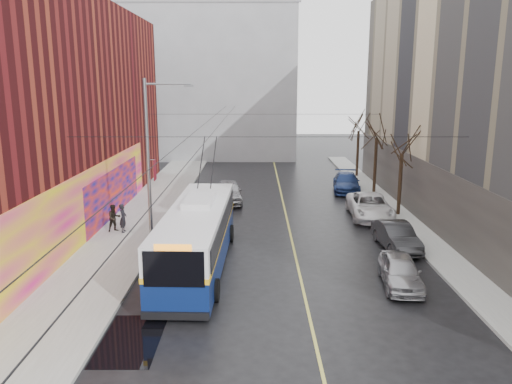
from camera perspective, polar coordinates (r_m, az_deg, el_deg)
ground at (r=18.52m, az=1.76°, el=-15.90°), size 140.00×140.00×0.00m
sidewalk_left at (r=30.52m, az=-14.20°, el=-4.53°), size 4.00×60.00×0.15m
sidewalk_right at (r=31.11m, az=17.90°, el=-4.44°), size 2.00×60.00×0.15m
lane_line at (r=31.61m, az=3.69°, el=-3.71°), size 0.12×50.00×0.01m
building_far at (r=61.52m, az=-5.26°, el=12.62°), size 20.50×12.10×18.00m
streetlight_pole at (r=27.16m, az=-11.93°, el=3.83°), size 2.65×0.60×9.00m
catenary_wires at (r=31.23m, az=-3.72°, el=7.75°), size 18.00×60.00×0.22m
tree_near at (r=33.89m, az=16.41°, el=5.49°), size 3.20×3.20×6.40m
tree_mid at (r=40.59m, az=13.67°, el=7.11°), size 3.20×3.20×6.68m
tree_far at (r=47.41m, az=11.69°, el=7.79°), size 3.20×3.20×6.57m
puddle at (r=18.66m, az=-14.12°, el=-16.07°), size 2.05×3.72×0.01m
pigeons_flying at (r=26.17m, az=-2.88°, el=8.78°), size 2.58×1.98×0.28m
trolleybus at (r=24.21m, az=-6.71°, el=-4.95°), size 3.11×12.15×5.71m
parked_car_a at (r=23.04m, az=16.17°, el=-8.69°), size 1.98×4.12×1.36m
parked_car_b at (r=27.89m, az=15.74°, el=-4.88°), size 1.83×4.40×1.42m
parked_car_c at (r=33.79m, az=12.88°, el=-1.58°), size 2.86×5.74×1.56m
parked_car_d at (r=41.56m, az=10.29°, el=1.09°), size 2.72×5.33×1.48m
following_car at (r=37.19m, az=-3.17°, el=0.05°), size 2.33×4.94×1.63m
pedestrian_a at (r=30.27m, az=-14.94°, el=-2.91°), size 0.41×0.62×1.69m
pedestrian_b at (r=30.58m, az=-15.91°, el=-2.88°), size 0.99×0.95×1.61m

